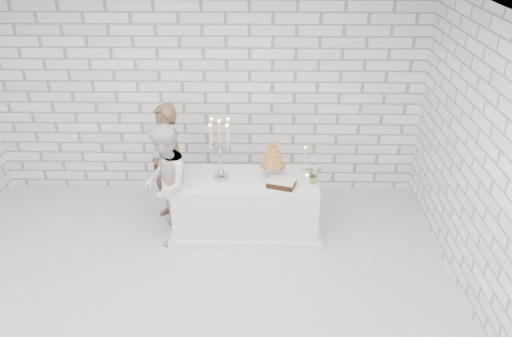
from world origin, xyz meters
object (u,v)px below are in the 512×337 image
cake_table (246,204)px  croquembouche (273,159)px  candelabra (220,150)px  groom (168,165)px  bride (165,185)px

cake_table → croquembouche: size_ratio=3.62×
candelabra → croquembouche: candelabra is taller
groom → bride: (0.04, -0.45, -0.05)m
groom → candelabra: 0.82m
cake_table → bride: 1.08m
bride → candelabra: bearing=104.5°
groom → croquembouche: size_ratio=3.30×
cake_table → groom: size_ratio=1.10×
groom → candelabra: bearing=31.2°
candelabra → croquembouche: bearing=7.0°
cake_table → bride: bearing=-167.6°
bride → candelabra: size_ratio=1.92×
cake_table → candelabra: size_ratio=2.24×
groom → candelabra: size_ratio=2.04×
cake_table → candelabra: 0.84m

